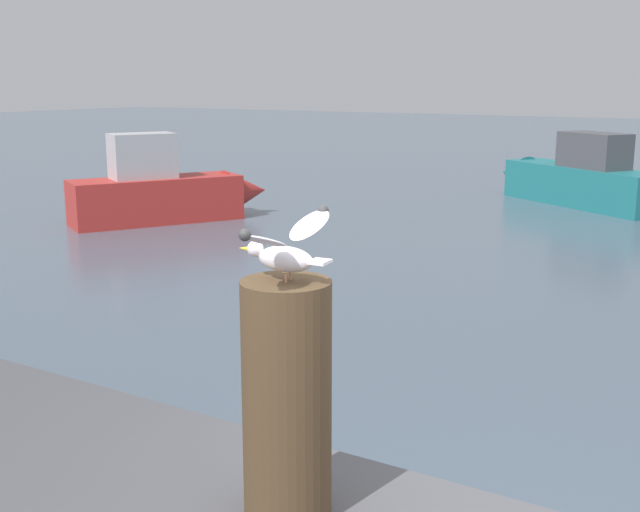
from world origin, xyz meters
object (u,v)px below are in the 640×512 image
mooring_post (287,400)px  boat_red (170,191)px  seagull (285,248)px  boat_teal (573,178)px

mooring_post → boat_red: (-9.43, 9.83, -1.01)m
mooring_post → seagull: bearing=-175.6°
mooring_post → boat_teal: size_ratio=0.21×
seagull → boat_teal: bearing=100.3°
seagull → boat_teal: (-3.00, 16.46, -1.63)m
mooring_post → boat_red: bearing=133.8°
seagull → boat_teal: seagull is taller
mooring_post → boat_red: size_ratio=0.24×
boat_teal → seagull: bearing=-79.7°
mooring_post → boat_teal: mooring_post is taller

